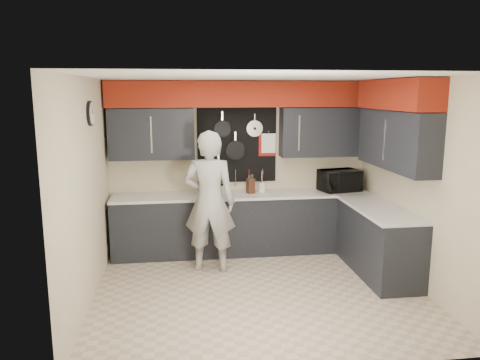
{
  "coord_description": "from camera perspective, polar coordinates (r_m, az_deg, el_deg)",
  "views": [
    {
      "loc": [
        -0.95,
        -5.39,
        2.43
      ],
      "look_at": [
        -0.17,
        0.5,
        1.31
      ],
      "focal_mm": 35.0,
      "sensor_mm": 36.0,
      "label": 1
    }
  ],
  "objects": [
    {
      "name": "utensil_crock",
      "position": [
        7.18,
        2.67,
        -0.89
      ],
      "size": [
        0.11,
        0.11,
        0.15
      ],
      "primitive_type": "cylinder",
      "color": "silver",
      "rests_on": "base_cabinets"
    },
    {
      "name": "base_cabinets",
      "position": [
        6.97,
        4.7,
        -5.81
      ],
      "size": [
        3.95,
        2.2,
        0.92
      ],
      "color": "black",
      "rests_on": "ground"
    },
    {
      "name": "ground",
      "position": [
        5.99,
        2.28,
        -13.26
      ],
      "size": [
        4.0,
        4.0,
        0.0
      ],
      "primitive_type": "plane",
      "color": "#C1AB96",
      "rests_on": "ground"
    },
    {
      "name": "left_wall_assembly",
      "position": [
        5.62,
        -18.13,
        -1.12
      ],
      "size": [
        0.05,
        3.5,
        2.6
      ],
      "color": "beige",
      "rests_on": "ground"
    },
    {
      "name": "right_wall_assembly",
      "position": [
        6.33,
        18.83,
        5.69
      ],
      "size": [
        0.36,
        3.5,
        2.6
      ],
      "color": "beige",
      "rests_on": "ground"
    },
    {
      "name": "person",
      "position": [
        6.35,
        -3.74,
        -2.66
      ],
      "size": [
        0.79,
        0.61,
        1.94
      ],
      "primitive_type": "imported",
      "rotation": [
        0.0,
        0.0,
        2.91
      ],
      "color": "#9F9F9D",
      "rests_on": "ground"
    },
    {
      "name": "back_wall_assembly",
      "position": [
        7.07,
        0.24,
        7.27
      ],
      "size": [
        4.0,
        0.36,
        2.6
      ],
      "color": "beige",
      "rests_on": "ground"
    },
    {
      "name": "microwave",
      "position": [
        7.39,
        12.02,
        -0.07
      ],
      "size": [
        0.66,
        0.52,
        0.33
      ],
      "primitive_type": "imported",
      "rotation": [
        0.0,
        0.0,
        0.21
      ],
      "color": "black",
      "rests_on": "base_cabinets"
    },
    {
      "name": "knife_block",
      "position": [
        7.08,
        1.3,
        -0.7
      ],
      "size": [
        0.13,
        0.13,
        0.23
      ],
      "primitive_type": "cube",
      "rotation": [
        0.0,
        0.0,
        0.32
      ],
      "color": "#3A2412",
      "rests_on": "base_cabinets"
    },
    {
      "name": "coffee_maker",
      "position": [
        6.97,
        -4.25,
        -0.48
      ],
      "size": [
        0.2,
        0.24,
        0.32
      ],
      "rotation": [
        0.0,
        0.0,
        -0.15
      ],
      "color": "black",
      "rests_on": "base_cabinets"
    }
  ]
}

